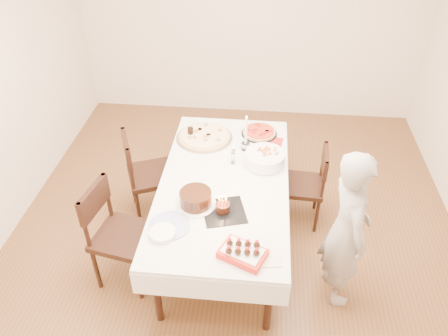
# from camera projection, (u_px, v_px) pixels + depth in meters

# --- Properties ---
(floor) EXTENTS (5.00, 5.00, 0.00)m
(floor) POSITION_uv_depth(u_px,v_px,m) (234.00, 233.00, 4.42)
(floor) COLOR brown
(floor) RESTS_ON ground
(wall_back) EXTENTS (4.50, 0.04, 2.70)m
(wall_back) POSITION_uv_depth(u_px,v_px,m) (251.00, 18.00, 5.57)
(wall_back) COLOR beige
(wall_back) RESTS_ON floor
(dining_table) EXTENTS (1.31, 2.22, 0.75)m
(dining_table) POSITION_uv_depth(u_px,v_px,m) (224.00, 212.00, 4.13)
(dining_table) COLOR white
(dining_table) RESTS_ON floor
(chair_right_savory) EXTENTS (0.47, 0.47, 0.87)m
(chair_right_savory) POSITION_uv_depth(u_px,v_px,m) (302.00, 185.00, 4.34)
(chair_right_savory) COLOR black
(chair_right_savory) RESTS_ON floor
(chair_left_savory) EXTENTS (0.66, 0.66, 0.98)m
(chair_left_savory) POSITION_uv_depth(u_px,v_px,m) (152.00, 175.00, 4.39)
(chair_left_savory) COLOR black
(chair_left_savory) RESTS_ON floor
(chair_left_dessert) EXTENTS (0.60, 0.60, 0.99)m
(chair_left_dessert) POSITION_uv_depth(u_px,v_px,m) (124.00, 237.00, 3.71)
(chair_left_dessert) COLOR black
(chair_left_dessert) RESTS_ON floor
(person) EXTENTS (0.45, 0.60, 1.48)m
(person) POSITION_uv_depth(u_px,v_px,m) (347.00, 230.00, 3.44)
(person) COLOR #A29E99
(person) RESTS_ON floor
(pizza_white) EXTENTS (0.74, 0.74, 0.04)m
(pizza_white) POSITION_uv_depth(u_px,v_px,m) (204.00, 137.00, 4.43)
(pizza_white) COLOR beige
(pizza_white) RESTS_ON dining_table
(pizza_pepperoni) EXTENTS (0.47, 0.47, 0.04)m
(pizza_pepperoni) POSITION_uv_depth(u_px,v_px,m) (259.00, 132.00, 4.50)
(pizza_pepperoni) COLOR red
(pizza_pepperoni) RESTS_ON dining_table
(red_placemat) EXTENTS (0.27, 0.27, 0.01)m
(red_placemat) POSITION_uv_depth(u_px,v_px,m) (270.00, 143.00, 4.38)
(red_placemat) COLOR #B21E1E
(red_placemat) RESTS_ON dining_table
(pasta_bowl) EXTENTS (0.40, 0.40, 0.12)m
(pasta_bowl) POSITION_uv_depth(u_px,v_px,m) (265.00, 158.00, 4.06)
(pasta_bowl) COLOR white
(pasta_bowl) RESTS_ON dining_table
(taper_candle) EXTENTS (0.10, 0.10, 0.39)m
(taper_candle) POSITION_uv_depth(u_px,v_px,m) (246.00, 133.00, 4.18)
(taper_candle) COLOR white
(taper_candle) RESTS_ON dining_table
(shaker_pair) EXTENTS (0.11, 0.11, 0.11)m
(shaker_pair) POSITION_uv_depth(u_px,v_px,m) (233.00, 158.00, 4.08)
(shaker_pair) COLOR white
(shaker_pair) RESTS_ON dining_table
(cola_glass) EXTENTS (0.06, 0.06, 0.11)m
(cola_glass) POSITION_uv_depth(u_px,v_px,m) (191.00, 132.00, 4.44)
(cola_glass) COLOR black
(cola_glass) RESTS_ON dining_table
(layer_cake) EXTENTS (0.43, 0.43, 0.13)m
(layer_cake) POSITION_uv_depth(u_px,v_px,m) (196.00, 198.00, 3.61)
(layer_cake) COLOR #33180C
(layer_cake) RESTS_ON dining_table
(cake_board) EXTENTS (0.42, 0.42, 0.01)m
(cake_board) POSITION_uv_depth(u_px,v_px,m) (224.00, 212.00, 3.58)
(cake_board) COLOR black
(cake_board) RESTS_ON dining_table
(birthday_cake) EXTENTS (0.15, 0.15, 0.13)m
(birthday_cake) POSITION_uv_depth(u_px,v_px,m) (223.00, 204.00, 3.54)
(birthday_cake) COLOR #3E1C10
(birthday_cake) RESTS_ON dining_table
(strawberry_box) EXTENTS (0.39, 0.33, 0.08)m
(strawberry_box) POSITION_uv_depth(u_px,v_px,m) (243.00, 253.00, 3.18)
(strawberry_box) COLOR red
(strawberry_box) RESTS_ON dining_table
(box_lid) EXTENTS (0.28, 0.20, 0.02)m
(box_lid) POSITION_uv_depth(u_px,v_px,m) (263.00, 259.00, 3.19)
(box_lid) COLOR beige
(box_lid) RESTS_ON dining_table
(plate_stack) EXTENTS (0.21, 0.21, 0.04)m
(plate_stack) POSITION_uv_depth(u_px,v_px,m) (163.00, 233.00, 3.36)
(plate_stack) COLOR white
(plate_stack) RESTS_ON dining_table
(china_plate) EXTENTS (0.41, 0.41, 0.01)m
(china_plate) POSITION_uv_depth(u_px,v_px,m) (169.00, 226.00, 3.45)
(china_plate) COLOR white
(china_plate) RESTS_ON dining_table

